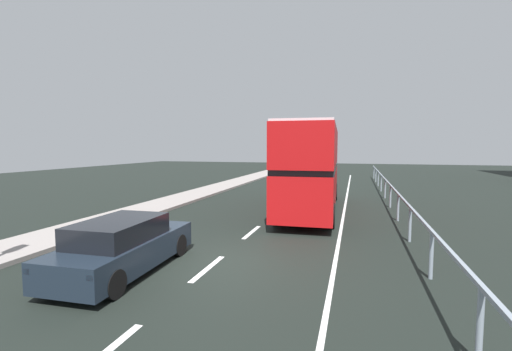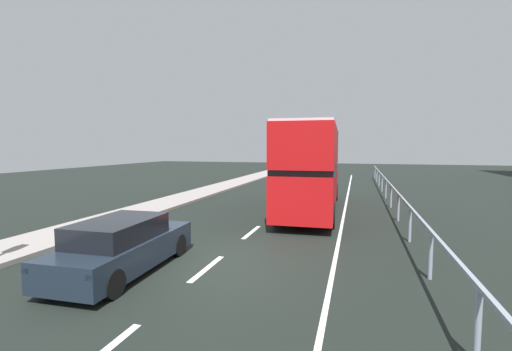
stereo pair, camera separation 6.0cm
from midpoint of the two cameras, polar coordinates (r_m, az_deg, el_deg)
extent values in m
cube|color=black|center=(10.29, -6.70, -14.03)|extent=(75.36, 120.00, 0.10)
cube|color=gray|center=(13.97, -32.27, -9.18)|extent=(2.34, 80.00, 0.14)
cube|color=silver|center=(9.77, -8.05, -14.75)|extent=(0.16, 2.08, 0.01)
cube|color=silver|center=(13.49, -0.84, -9.21)|extent=(0.16, 2.08, 0.01)
cube|color=silver|center=(17.39, 3.09, -6.03)|extent=(0.16, 2.08, 0.01)
cube|color=silver|center=(21.38, 5.55, -4.02)|extent=(0.16, 2.08, 0.01)
cube|color=silver|center=(25.41, 7.22, -2.64)|extent=(0.16, 2.08, 0.01)
cube|color=silver|center=(29.47, 8.43, -1.63)|extent=(0.16, 2.08, 0.01)
cube|color=silver|center=(33.54, 9.35, -0.87)|extent=(0.16, 2.08, 0.01)
cube|color=silver|center=(37.63, 10.07, -0.27)|extent=(0.16, 2.08, 0.01)
cube|color=silver|center=(18.29, 14.08, -5.64)|extent=(0.12, 46.00, 0.01)
cube|color=gray|center=(18.20, 21.52, -2.14)|extent=(0.08, 42.00, 0.08)
cylinder|color=gray|center=(6.58, 32.44, -19.92)|extent=(0.10, 0.10, 1.18)
cylinder|color=gray|center=(9.78, 26.50, -11.58)|extent=(0.10, 0.10, 1.18)
cylinder|color=gray|center=(13.14, 23.68, -7.37)|extent=(0.10, 0.10, 1.18)
cylinder|color=gray|center=(16.55, 22.04, -4.87)|extent=(0.10, 0.10, 1.18)
cylinder|color=gray|center=(20.00, 20.98, -3.23)|extent=(0.10, 0.10, 1.18)
cylinder|color=gray|center=(23.46, 20.22, -2.07)|extent=(0.10, 0.10, 1.18)
cylinder|color=gray|center=(26.93, 19.67, -1.21)|extent=(0.10, 0.10, 1.18)
cylinder|color=gray|center=(30.41, 19.24, -0.54)|extent=(0.10, 0.10, 1.18)
cylinder|color=gray|center=(33.89, 18.90, -0.01)|extent=(0.10, 0.10, 1.18)
cylinder|color=gray|center=(37.38, 18.62, 0.42)|extent=(0.10, 0.10, 1.18)
cube|color=red|center=(17.94, 8.90, -1.72)|extent=(2.81, 10.61, 1.80)
cube|color=black|center=(17.85, 8.94, 1.54)|extent=(2.81, 10.19, 0.24)
cube|color=red|center=(17.83, 8.99, 4.78)|extent=(2.81, 10.61, 1.78)
cube|color=silver|center=(17.85, 9.02, 7.81)|extent=(2.75, 10.40, 0.10)
cube|color=black|center=(23.14, 9.99, -0.06)|extent=(2.17, 0.12, 1.26)
cube|color=yellow|center=(23.06, 10.08, 5.86)|extent=(1.44, 0.10, 0.28)
cylinder|color=black|center=(21.96, 6.85, -2.49)|extent=(0.32, 1.01, 1.00)
cylinder|color=black|center=(21.81, 12.62, -2.62)|extent=(0.32, 1.01, 1.00)
cylinder|color=black|center=(14.60, 3.30, -6.14)|extent=(0.32, 1.01, 1.00)
cylinder|color=black|center=(14.37, 12.04, -6.41)|extent=(0.32, 1.01, 1.00)
cube|color=#1A2430|center=(9.95, -20.76, -11.46)|extent=(1.87, 4.51, 0.70)
cube|color=black|center=(9.62, -21.63, -8.25)|extent=(1.60, 2.50, 0.53)
cube|color=red|center=(8.80, -33.42, -12.89)|extent=(0.16, 0.07, 0.12)
cube|color=red|center=(7.79, -25.54, -14.83)|extent=(0.16, 0.07, 0.12)
cylinder|color=black|center=(11.65, -19.61, -10.13)|extent=(0.22, 0.65, 0.64)
cylinder|color=black|center=(10.88, -12.60, -11.02)|extent=(0.22, 0.65, 0.64)
cylinder|color=black|center=(9.37, -30.30, -14.17)|extent=(0.22, 0.65, 0.64)
cylinder|color=black|center=(8.40, -22.31, -16.07)|extent=(0.22, 0.65, 0.64)
camera|label=1|loc=(0.03, -90.12, -0.01)|focal=24.55mm
camera|label=2|loc=(0.03, 89.88, 0.01)|focal=24.55mm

